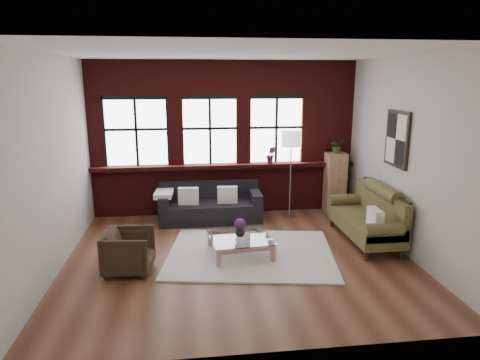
{
  "coord_description": "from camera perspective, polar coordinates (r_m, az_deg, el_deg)",
  "views": [
    {
      "loc": [
        -0.77,
        -6.44,
        2.86
      ],
      "look_at": [
        0.1,
        0.6,
        1.15
      ],
      "focal_mm": 32.0,
      "sensor_mm": 36.0,
      "label": 1
    }
  ],
  "objects": [
    {
      "name": "pillow_settee",
      "position": [
        7.31,
        17.55,
        -4.98
      ],
      "size": [
        0.15,
        0.38,
        0.34
      ],
      "primitive_type": "cube",
      "rotation": [
        0.0,
        0.0,
        -0.02
      ],
      "color": "white",
      "rests_on": "vintage_settee"
    },
    {
      "name": "wall_right",
      "position": [
        7.44,
        21.32,
        2.88
      ],
      "size": [
        0.0,
        5.0,
        5.0
      ],
      "primitive_type": "plane",
      "rotation": [
        1.57,
        0.0,
        -1.57
      ],
      "color": "beige",
      "rests_on": "ground"
    },
    {
      "name": "sill_ledge",
      "position": [
        9.01,
        -2.01,
        1.9
      ],
      "size": [
        5.5,
        0.3,
        0.08
      ],
      "primitive_type": "cube",
      "color": "#4D1212",
      "rests_on": "brick_backwall"
    },
    {
      "name": "brick_backwall",
      "position": [
        9.0,
        -2.09,
        5.51
      ],
      "size": [
        5.5,
        0.12,
        3.2
      ],
      "primitive_type": null,
      "color": "#4D1212",
      "rests_on": "floor"
    },
    {
      "name": "floor",
      "position": [
        7.09,
        -0.21,
        -10.25
      ],
      "size": [
        5.5,
        5.5,
        0.0
      ],
      "primitive_type": "plane",
      "color": "brown",
      "rests_on": "ground"
    },
    {
      "name": "wall_back",
      "position": [
        9.06,
        -2.12,
        5.56
      ],
      "size": [
        5.5,
        0.0,
        5.5
      ],
      "primitive_type": "plane",
      "rotation": [
        1.57,
        0.0,
        0.0
      ],
      "color": "beige",
      "rests_on": "ground"
    },
    {
      "name": "dark_sofa",
      "position": [
        8.71,
        -3.98,
        -3.08
      ],
      "size": [
        2.04,
        0.83,
        0.74
      ],
      "primitive_type": null,
      "color": "black",
      "rests_on": "floor"
    },
    {
      "name": "wall_front",
      "position": [
        4.2,
        3.87,
        -3.93
      ],
      "size": [
        5.5,
        0.0,
        5.5
      ],
      "primitive_type": "plane",
      "rotation": [
        -1.57,
        0.0,
        0.0
      ],
      "color": "beige",
      "rests_on": "ground"
    },
    {
      "name": "floor_lamp",
      "position": [
        8.83,
        6.75,
        1.15
      ],
      "size": [
        0.4,
        0.4,
        1.95
      ],
      "primitive_type": null,
      "color": "#A5A5A8",
      "rests_on": "floor"
    },
    {
      "name": "coffee_table",
      "position": [
        7.13,
        -0.0,
        -8.73
      ],
      "size": [
        1.08,
        1.08,
        0.33
      ],
      "primitive_type": null,
      "rotation": [
        0.0,
        0.0,
        0.11
      ],
      "color": "#A7775A",
      "rests_on": "shag_rug"
    },
    {
      "name": "window_mid",
      "position": [
        8.97,
        -4.02,
        6.42
      ],
      "size": [
        1.38,
        0.1,
        1.5
      ],
      "primitive_type": null,
      "color": "black",
      "rests_on": "brick_backwall"
    },
    {
      "name": "ceiling",
      "position": [
        6.49,
        -0.23,
        16.56
      ],
      "size": [
        5.5,
        5.5,
        0.0
      ],
      "primitive_type": "plane",
      "rotation": [
        3.14,
        0.0,
        0.0
      ],
      "color": "white",
      "rests_on": "ground"
    },
    {
      "name": "shag_rug",
      "position": [
        7.19,
        1.41,
        -9.75
      ],
      "size": [
        3.0,
        2.52,
        0.03
      ],
      "primitive_type": "cube",
      "rotation": [
        0.0,
        0.0,
        -0.16
      ],
      "color": "beige",
      "rests_on": "floor"
    },
    {
      "name": "vase",
      "position": [
        7.04,
        -0.0,
        -6.85
      ],
      "size": [
        0.21,
        0.21,
        0.17
      ],
      "primitive_type": "imported",
      "rotation": [
        0.0,
        0.0,
        0.42
      ],
      "color": "#B2B2B2",
      "rests_on": "coffee_table"
    },
    {
      "name": "potted_plant_top",
      "position": [
        9.24,
        12.79,
        4.47
      ],
      "size": [
        0.32,
        0.29,
        0.31
      ],
      "primitive_type": "imported",
      "rotation": [
        0.0,
        0.0,
        0.16
      ],
      "color": "#2D5923",
      "rests_on": "drawer_chest"
    },
    {
      "name": "armchair",
      "position": [
        6.69,
        -14.6,
        -9.2
      ],
      "size": [
        0.77,
        0.75,
        0.65
      ],
      "primitive_type": "imported",
      "rotation": [
        0.0,
        0.0,
        1.48
      ],
      "color": "black",
      "rests_on": "floor"
    },
    {
      "name": "sill_plant",
      "position": [
        9.07,
        4.16,
        3.38
      ],
      "size": [
        0.23,
        0.2,
        0.36
      ],
      "primitive_type": "imported",
      "rotation": [
        0.0,
        0.0,
        -0.21
      ],
      "color": "#5C205F",
      "rests_on": "sill_ledge"
    },
    {
      "name": "pillow_a",
      "position": [
        8.55,
        -6.89,
        -2.14
      ],
      "size": [
        0.41,
        0.18,
        0.34
      ],
      "primitive_type": "cube",
      "rotation": [
        0.0,
        0.0,
        -0.1
      ],
      "color": "white",
      "rests_on": "dark_sofa"
    },
    {
      "name": "window_right",
      "position": [
        9.15,
        4.82,
        6.55
      ],
      "size": [
        1.38,
        0.1,
        1.5
      ],
      "primitive_type": null,
      "color": "black",
      "rests_on": "brick_backwall"
    },
    {
      "name": "drawer_chest",
      "position": [
        9.4,
        12.53,
        -0.38
      ],
      "size": [
        0.4,
        0.4,
        1.3
      ],
      "primitive_type": "cube",
      "color": "#A7775A",
      "rests_on": "floor"
    },
    {
      "name": "wall_left",
      "position": [
        6.85,
        -23.72,
        1.8
      ],
      "size": [
        0.0,
        5.0,
        5.0
      ],
      "primitive_type": "plane",
      "rotation": [
        1.57,
        0.0,
        1.57
      ],
      "color": "beige",
      "rests_on": "ground"
    },
    {
      "name": "wall_poster",
      "position": [
        7.65,
        20.24,
        5.14
      ],
      "size": [
        0.05,
        0.74,
        0.94
      ],
      "primitive_type": null,
      "color": "black",
      "rests_on": "wall_right"
    },
    {
      "name": "pillow_b",
      "position": [
        8.59,
        -1.69,
        -1.99
      ],
      "size": [
        0.41,
        0.18,
        0.34
      ],
      "primitive_type": "cube",
      "rotation": [
        0.0,
        0.0,
        -0.1
      ],
      "color": "white",
      "rests_on": "dark_sofa"
    },
    {
      "name": "flowers",
      "position": [
        6.99,
        -0.0,
        -5.91
      ],
      "size": [
        0.19,
        0.19,
        0.19
      ],
      "primitive_type": "sphere",
      "color": "#5C205F",
      "rests_on": "vase"
    },
    {
      "name": "window_left",
      "position": [
        9.01,
        -13.64,
        6.11
      ],
      "size": [
        1.38,
        0.1,
        1.5
      ],
      "primitive_type": null,
      "color": "black",
      "rests_on": "brick_backwall"
    },
    {
      "name": "vintage_settee",
      "position": [
        7.88,
        16.29,
        -4.37
      ],
      "size": [
        0.85,
        1.9,
        1.01
      ],
      "primitive_type": null,
      "color": "brown",
      "rests_on": "floor"
    }
  ]
}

